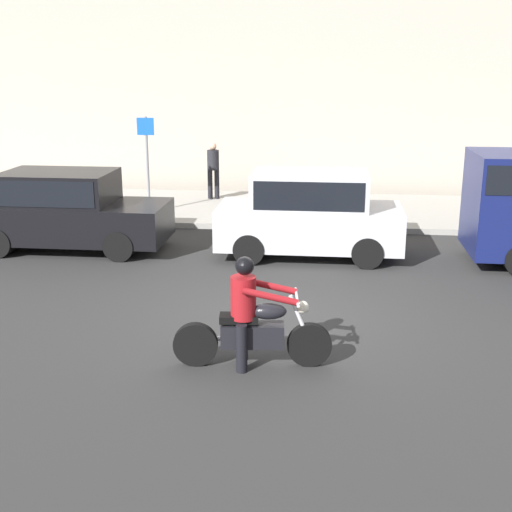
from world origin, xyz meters
TOP-DOWN VIEW (x-y plane):
  - ground_plane at (0.00, 0.00)m, footprint 80.00×80.00m
  - sidewalk_slab at (0.00, 8.00)m, footprint 40.00×4.40m
  - motorcycle_with_rider_crimson at (-0.24, -1.88)m, footprint 2.15×0.71m
  - parked_sedan_black at (-4.94, 3.64)m, footprint 4.25×1.82m
  - parked_hatchback_silver at (0.35, 3.65)m, footprint 3.85×1.76m
  - street_sign_post at (-3.99, 6.93)m, footprint 0.44×0.08m
  - pedestrian_bystander at (-2.60, 8.97)m, footprint 0.34×0.34m

SIDE VIEW (x-z plane):
  - ground_plane at x=0.00m, z-range 0.00..0.00m
  - sidewalk_slab at x=0.00m, z-range 0.00..0.14m
  - motorcycle_with_rider_crimson at x=-0.24m, z-range -0.14..1.40m
  - parked_sedan_black at x=-4.94m, z-range 0.02..1.74m
  - parked_hatchback_silver at x=0.35m, z-range 0.03..1.83m
  - pedestrian_bystander at x=-2.60m, z-range 0.27..1.89m
  - street_sign_post at x=-3.99m, z-range 0.41..2.91m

